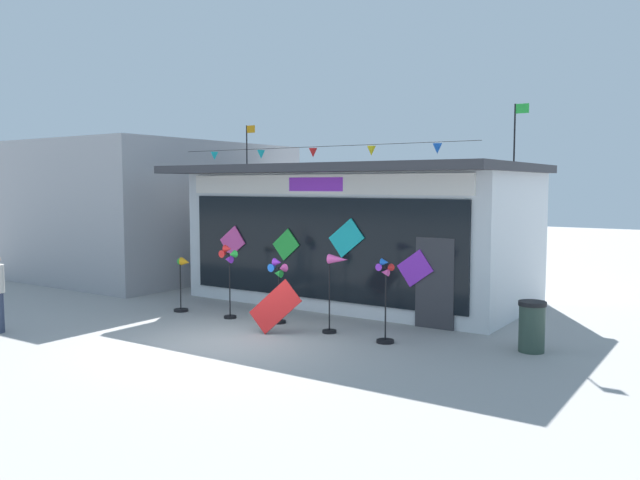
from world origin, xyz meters
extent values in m
plane|color=#9E9B99|center=(0.00, 0.00, 0.00)|extent=(80.00, 80.00, 0.00)
cube|color=silver|center=(-0.20, 5.66, 1.72)|extent=(8.69, 4.42, 3.44)
cube|color=#333338|center=(-0.20, 5.12, 3.54)|extent=(9.09, 5.51, 0.20)
cube|color=white|center=(-0.20, 3.41, 3.16)|extent=(8.00, 0.08, 0.48)
cube|color=purple|center=(-0.20, 3.38, 3.16)|extent=(1.56, 0.04, 0.33)
cube|color=black|center=(-0.20, 3.42, 1.59)|extent=(7.82, 0.06, 2.49)
cube|color=#333338|center=(2.93, 3.42, 1.00)|extent=(0.90, 0.07, 2.00)
cube|color=#EA4CA3|center=(-2.87, 3.36, 1.63)|extent=(0.88, 0.03, 0.86)
cube|color=green|center=(-1.09, 3.36, 1.64)|extent=(0.83, 0.03, 0.82)
cube|color=#19B7BC|center=(0.69, 3.36, 1.89)|extent=(0.98, 0.03, 0.95)
cube|color=purple|center=(2.47, 3.36, 1.30)|extent=(0.88, 0.03, 0.86)
cylinder|color=black|center=(-0.20, 3.27, 4.05)|extent=(8.35, 0.01, 0.01)
cone|color=#19B7BC|center=(-3.40, 3.27, 3.91)|extent=(0.20, 0.20, 0.22)
cone|color=#19B7BC|center=(-1.80, 3.27, 3.91)|extent=(0.20, 0.20, 0.22)
cone|color=red|center=(-0.20, 3.27, 3.91)|extent=(0.20, 0.20, 0.22)
cone|color=yellow|center=(1.40, 3.27, 3.91)|extent=(0.20, 0.20, 0.22)
cone|color=blue|center=(3.00, 3.27, 3.91)|extent=(0.20, 0.20, 0.22)
cylinder|color=black|center=(-4.30, 5.66, 4.30)|extent=(0.04, 0.04, 1.30)
cube|color=orange|center=(-4.14, 5.66, 4.83)|extent=(0.32, 0.02, 0.22)
cylinder|color=black|center=(3.90, 5.66, 4.34)|extent=(0.04, 0.04, 1.39)
cube|color=green|center=(4.06, 5.66, 4.91)|extent=(0.32, 0.02, 0.22)
cylinder|color=black|center=(-3.09, 1.66, 0.03)|extent=(0.36, 0.36, 0.06)
cylinder|color=black|center=(-3.09, 1.66, 0.63)|extent=(0.03, 0.03, 1.25)
cone|color=orange|center=(-2.91, 1.66, 1.25)|extent=(0.41, 0.28, 0.20)
cylinder|color=green|center=(-3.09, 1.66, 1.25)|extent=(0.03, 0.16, 0.16)
cylinder|color=black|center=(-1.52, 1.73, 0.03)|extent=(0.30, 0.30, 0.06)
cylinder|color=black|center=(-1.52, 1.73, 0.77)|extent=(0.03, 0.03, 1.53)
cylinder|color=black|center=(-1.52, 1.69, 1.53)|extent=(0.06, 0.04, 0.06)
cone|color=green|center=(-1.40, 1.69, 1.53)|extent=(0.18, 0.19, 0.18)
cone|color=red|center=(-1.52, 1.69, 1.65)|extent=(0.19, 0.18, 0.18)
cone|color=red|center=(-1.65, 1.69, 1.53)|extent=(0.18, 0.19, 0.18)
cone|color=purple|center=(-1.52, 1.69, 1.41)|extent=(0.19, 0.18, 0.18)
cylinder|color=black|center=(-0.23, 1.95, 0.03)|extent=(0.31, 0.31, 0.06)
cylinder|color=black|center=(-0.23, 1.95, 0.64)|extent=(0.03, 0.03, 1.27)
cylinder|color=black|center=(-0.23, 1.91, 1.27)|extent=(0.06, 0.04, 0.06)
cone|color=#EA4CA3|center=(-0.10, 1.91, 1.27)|extent=(0.18, 0.20, 0.18)
cone|color=purple|center=(-0.23, 1.91, 1.40)|extent=(0.20, 0.18, 0.18)
cone|color=blue|center=(-0.36, 1.91, 1.27)|extent=(0.18, 0.20, 0.18)
cone|color=green|center=(-0.23, 1.91, 1.15)|extent=(0.20, 0.18, 0.18)
cylinder|color=black|center=(1.25, 1.78, 0.03)|extent=(0.30, 0.30, 0.06)
cylinder|color=black|center=(1.25, 1.78, 0.80)|extent=(0.03, 0.03, 1.59)
cone|color=#EA4CA3|center=(1.46, 1.78, 1.59)|extent=(0.46, 0.26, 0.21)
cylinder|color=#EA4CA3|center=(1.25, 1.78, 1.59)|extent=(0.03, 0.16, 0.16)
cylinder|color=black|center=(2.64, 1.68, 0.03)|extent=(0.36, 0.36, 0.06)
cylinder|color=black|center=(2.64, 1.68, 0.76)|extent=(0.03, 0.03, 1.52)
cylinder|color=black|center=(2.64, 1.64, 1.52)|extent=(0.06, 0.04, 0.06)
cone|color=red|center=(2.74, 1.64, 1.52)|extent=(0.15, 0.15, 0.15)
cone|color=blue|center=(2.64, 1.64, 1.62)|extent=(0.15, 0.15, 0.15)
cone|color=purple|center=(2.54, 1.64, 1.52)|extent=(0.15, 0.15, 0.15)
cone|color=#EA4CA3|center=(2.64, 1.64, 1.42)|extent=(0.15, 0.15, 0.15)
cylinder|color=#2D4238|center=(5.26, 2.61, 0.44)|extent=(0.48, 0.48, 0.88)
cylinder|color=black|center=(5.26, 2.61, 0.92)|extent=(0.52, 0.52, 0.08)
cube|color=red|center=(0.36, 1.05, 0.59)|extent=(1.17, 0.33, 1.17)
cube|color=#99999E|center=(-9.11, 6.19, 2.27)|extent=(6.89, 8.26, 4.55)
camera|label=1|loc=(8.58, -9.50, 3.15)|focal=36.06mm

